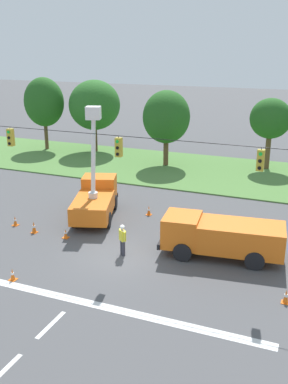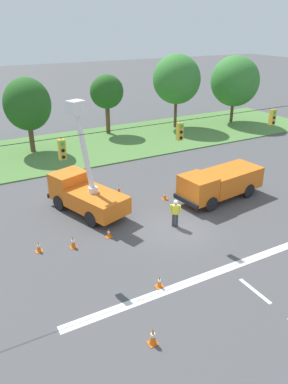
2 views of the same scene
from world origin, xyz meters
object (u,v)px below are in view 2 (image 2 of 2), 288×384
utility_truck_support_near (220,182)px  traffic_cone_lane_edge_a (119,189)px  tree_centre (27,104)px  road_worker (175,212)px  traffic_cone_lane_edge_b (39,247)px  traffic_cone_mid_left (109,233)px  traffic_cone_near_bucket (73,242)px  tree_far_east (177,79)px  utility_truck_bucket_lift (85,192)px  tree_east (107,92)px  tree_east_end (235,81)px  traffic_cone_foreground_right (165,196)px  traffic_cone_mid_right (153,336)px  traffic_cone_far_left (159,282)px

utility_truck_support_near → traffic_cone_lane_edge_a: 7.29m
tree_centre → utility_truck_support_near: (9.08, -16.71, -3.37)m
road_worker → traffic_cone_lane_edge_b: (-8.05, 1.23, -0.70)m
tree_centre → traffic_cone_mid_left: size_ratio=12.06×
tree_centre → traffic_cone_near_bucket: tree_centre is taller
tree_centre → tree_far_east: size_ratio=0.84×
utility_truck_bucket_lift → traffic_cone_lane_edge_a: utility_truck_bucket_lift is taller
tree_east → tree_far_east: size_ratio=0.78×
traffic_cone_lane_edge_b → tree_east_end: bearing=31.2°
tree_east_end → utility_truck_support_near: tree_east_end is taller
traffic_cone_lane_edge_a → tree_centre: bearing=104.6°
tree_east → road_worker: 21.78m
road_worker → traffic_cone_mid_left: (-4.08, 0.77, -0.73)m
tree_far_east → traffic_cone_mid_left: (-16.90, -18.91, -5.28)m
utility_truck_support_near → road_worker: utility_truck_support_near is taller
tree_east → traffic_cone_near_bucket: bearing=-118.6°
traffic_cone_foreground_right → traffic_cone_mid_right: traffic_cone_mid_right is taller
traffic_cone_near_bucket → traffic_cone_lane_edge_b: 1.86m
tree_far_east → road_worker: 23.93m
traffic_cone_mid_right → traffic_cone_lane_edge_a: (4.90, 13.47, -0.07)m
traffic_cone_lane_edge_b → traffic_cone_mid_left: bearing=-6.5°
tree_east_end → road_worker: size_ratio=4.49×
traffic_cone_near_bucket → utility_truck_support_near: bearing=5.9°
tree_far_east → traffic_cone_lane_edge_b: size_ratio=13.16×
tree_east_end → traffic_cone_lane_edge_a: bearing=-150.0°
tree_far_east → traffic_cone_far_left: tree_far_east is taller
tree_east → utility_truck_bucket_lift: utility_truck_bucket_lift is taller
traffic_cone_lane_edge_b → traffic_cone_far_left: traffic_cone_lane_edge_b is taller
traffic_cone_near_bucket → utility_truck_bucket_lift: bearing=60.2°
tree_centre → traffic_cone_lane_edge_b: tree_centre is taller
utility_truck_support_near → traffic_cone_mid_right: utility_truck_support_near is taller
tree_centre → traffic_cone_lane_edge_a: tree_centre is taller
road_worker → traffic_cone_mid_left: 4.22m
tree_far_east → traffic_cone_mid_left: bearing=-131.8°
utility_truck_bucket_lift → traffic_cone_mid_right: utility_truck_bucket_lift is taller
tree_east_end → utility_truck_support_near: (-15.24, -16.43, -3.79)m
traffic_cone_mid_left → traffic_cone_lane_edge_a: size_ratio=0.88×
traffic_cone_lane_edge_a → tree_east: bearing=69.0°
traffic_cone_mid_left → traffic_cone_mid_right: 8.30m
tree_east → traffic_cone_near_bucket: 23.44m
tree_centre → utility_truck_support_near: tree_centre is taller
road_worker → traffic_cone_far_left: bearing=-130.2°
tree_centre → traffic_cone_near_bucket: bearing=-96.8°
traffic_cone_mid_left → traffic_cone_far_left: size_ratio=0.96×
tree_far_east → traffic_cone_mid_right: bearing=-124.6°
road_worker → traffic_cone_near_bucket: size_ratio=2.47×
road_worker → traffic_cone_lane_edge_b: bearing=171.3°
tree_far_east → traffic_cone_mid_left: tree_far_east is taller
tree_east → tree_far_east: bearing=-8.9°
road_worker → traffic_cone_mid_right: road_worker is taller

